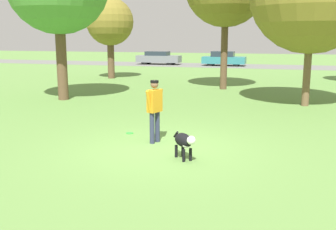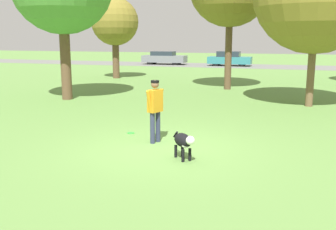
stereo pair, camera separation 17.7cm
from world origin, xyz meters
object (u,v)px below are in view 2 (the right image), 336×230
at_px(frisbee, 131,133).
at_px(parked_car_teal, 229,59).
at_px(tree_far_left, 115,22).
at_px(person, 155,106).
at_px(parked_car_grey, 164,58).
at_px(dog, 184,141).

relative_size(frisbee, parked_car_teal, 0.05).
bearing_deg(tree_far_left, frisbee, -63.34).
bearing_deg(parked_car_teal, person, -84.97).
distance_m(frisbee, parked_car_grey, 29.62).
distance_m(dog, parked_car_teal, 30.55).
distance_m(dog, frisbee, 2.96).
xyz_separation_m(dog, parked_car_grey, (-10.54, 30.37, 0.24)).
relative_size(person, parked_car_grey, 0.37).
relative_size(tree_far_left, parked_car_teal, 1.29).
height_order(person, dog, person).
relative_size(frisbee, parked_car_grey, 0.05).
bearing_deg(frisbee, parked_car_grey, 106.42).
height_order(parked_car_grey, parked_car_teal, parked_car_teal).
bearing_deg(frisbee, dog, -42.29).
distance_m(tree_far_left, parked_car_teal, 15.40).
bearing_deg(parked_car_grey, frisbee, -74.01).
bearing_deg(dog, tree_far_left, 168.13).
bearing_deg(parked_car_teal, parked_car_grey, 179.37).
height_order(frisbee, parked_car_grey, parked_car_grey).
height_order(dog, parked_car_grey, parked_car_grey).
distance_m(frisbee, tree_far_left, 16.46).
relative_size(dog, parked_car_grey, 0.18).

